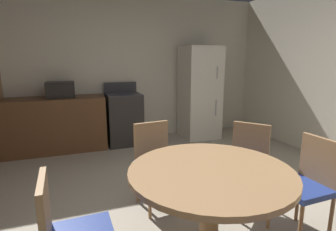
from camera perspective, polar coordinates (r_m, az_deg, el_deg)
ground_plane at (r=2.73m, az=5.38°, el=-21.92°), size 14.00×14.00×0.00m
wall_back at (r=5.19m, az=-9.04°, el=9.97°), size 5.62×0.12×2.70m
kitchen_counter at (r=4.84m, az=-25.42°, el=-1.96°), size 2.02×0.60×0.90m
oven_range at (r=4.89m, az=-9.40°, el=-0.61°), size 0.60×0.60×1.10m
refrigerator at (r=5.24m, az=6.80°, el=4.89°), size 0.68×0.68×1.76m
microwave at (r=4.72m, az=-22.08°, el=5.16°), size 0.44×0.32×0.26m
dining_table at (r=2.00m, az=9.00°, el=-15.46°), size 1.17×1.17×0.76m
chair_north at (r=2.81m, az=-2.67°, el=-9.26°), size 0.44×0.44×0.87m
chair_northeast at (r=2.88m, az=16.52°, el=-9.20°), size 0.56×0.56×0.87m
chair_east at (r=2.63m, az=27.87°, el=-12.27°), size 0.41×0.41×0.87m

